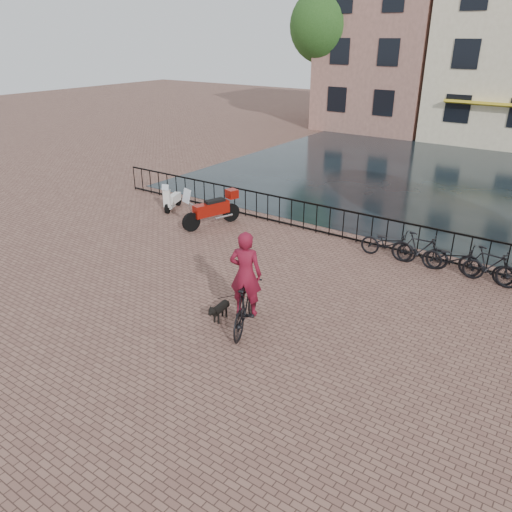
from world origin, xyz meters
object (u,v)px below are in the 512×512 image
Objects in this scene: cyclist at (246,287)px; scooter at (172,195)px; motorcycle at (211,205)px; dog at (220,310)px.

cyclist is 2.13× the size of scooter.
cyclist is at bearing -54.63° from scooter.
motorcycle is at bearing -64.13° from cyclist.
scooter reaches higher than dog.
motorcycle is (-4.24, 4.78, 0.52)m from dog.
cyclist is 9.06m from scooter.
cyclist is 1.26× the size of motorcycle.
scooter is at bearing 136.13° from dog.
motorcycle is 1.69× the size of scooter.
motorcycle reaches higher than scooter.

